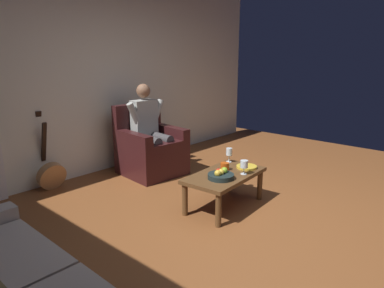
% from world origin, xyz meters
% --- Properties ---
extents(ground_plane, '(7.43, 7.43, 0.00)m').
position_xyz_m(ground_plane, '(0.00, 0.00, 0.00)').
color(ground_plane, brown).
extents(wall_back, '(6.59, 0.06, 2.70)m').
position_xyz_m(wall_back, '(0.00, -2.65, 1.35)').
color(wall_back, white).
rests_on(wall_back, ground).
extents(armchair, '(0.82, 0.84, 0.95)m').
position_xyz_m(armchair, '(-0.30, -2.00, 0.33)').
color(armchair, '#351516').
rests_on(armchair, ground).
extents(person_seated, '(0.61, 0.62, 1.24)m').
position_xyz_m(person_seated, '(-0.29, -1.99, 0.66)').
color(person_seated, '#9FA39E').
rests_on(person_seated, ground).
extents(coffee_table, '(0.98, 0.58, 0.39)m').
position_xyz_m(coffee_table, '(-0.06, -0.54, 0.33)').
color(coffee_table, brown).
rests_on(coffee_table, ground).
extents(guitar, '(0.34, 0.32, 0.97)m').
position_xyz_m(guitar, '(0.93, -2.46, 0.21)').
color(guitar, '#A87749').
rests_on(guitar, ground).
extents(wine_glass_near, '(0.07, 0.07, 0.17)m').
position_xyz_m(wine_glass_near, '(-0.43, -0.75, 0.50)').
color(wine_glass_near, silver).
rests_on(wine_glass_near, coffee_table).
extents(wine_glass_far, '(0.08, 0.08, 0.15)m').
position_xyz_m(wine_glass_far, '(-0.18, -0.38, 0.49)').
color(wine_glass_far, silver).
rests_on(wine_glass_far, coffee_table).
extents(fruit_bowl, '(0.27, 0.27, 0.11)m').
position_xyz_m(fruit_bowl, '(0.09, -0.48, 0.42)').
color(fruit_bowl, '#1C2828').
rests_on(fruit_bowl, coffee_table).
extents(decorative_dish, '(0.23, 0.23, 0.02)m').
position_xyz_m(decorative_dish, '(-0.38, -0.47, 0.40)').
color(decorative_dish, gold).
rests_on(decorative_dish, coffee_table).
extents(candle_jar, '(0.10, 0.10, 0.08)m').
position_xyz_m(candle_jar, '(-0.16, -0.62, 0.43)').
color(candle_jar, '#B64611').
rests_on(candle_jar, coffee_table).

